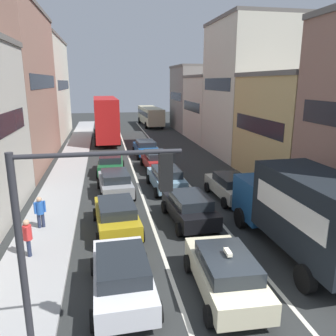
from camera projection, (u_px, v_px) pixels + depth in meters
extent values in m
plane|color=#2B2E2D|center=(244.00, 319.00, 9.99)|extent=(140.00, 140.00, 0.00)
cube|color=#A2A2A2|center=(71.00, 166.00, 27.77)|extent=(2.60, 64.00, 0.14)
cube|color=silver|center=(131.00, 164.00, 28.70)|extent=(0.16, 60.00, 0.01)
cube|color=silver|center=(170.00, 162.00, 29.32)|extent=(0.16, 60.00, 0.01)
cube|color=#936B5B|center=(0.00, 90.00, 27.17)|extent=(7.00, 14.57, 12.45)
cube|color=black|center=(44.00, 82.00, 27.65)|extent=(0.02, 11.73, 1.10)
cube|color=beige|center=(35.00, 90.00, 41.21)|extent=(7.00, 14.57, 11.71)
cube|color=black|center=(64.00, 85.00, 41.70)|extent=(0.02, 11.73, 1.10)
cube|color=#66605B|center=(30.00, 38.00, 39.70)|extent=(7.20, 14.57, 0.30)
cube|color=gray|center=(199.00, 99.00, 48.36)|extent=(7.00, 8.70, 8.76)
cube|color=black|center=(176.00, 96.00, 47.61)|extent=(0.02, 7.04, 1.10)
cube|color=#66605B|center=(200.00, 66.00, 47.22)|extent=(7.20, 8.70, 0.30)
cube|color=beige|center=(220.00, 109.00, 40.17)|extent=(7.00, 8.70, 7.29)
cube|color=black|center=(191.00, 106.00, 39.44)|extent=(0.02, 7.04, 1.10)
cube|color=#66605B|center=(221.00, 76.00, 39.22)|extent=(7.20, 8.70, 0.30)
cube|color=beige|center=(252.00, 91.00, 31.21)|extent=(7.00, 8.70, 12.00)
cube|color=black|center=(216.00, 84.00, 30.42)|extent=(0.02, 7.04, 1.10)
cube|color=#66605B|center=(256.00, 20.00, 29.67)|extent=(7.20, 8.70, 0.30)
cube|color=tan|center=(304.00, 130.00, 23.45)|extent=(7.00, 8.70, 7.20)
cube|color=black|center=(257.00, 126.00, 22.72)|extent=(0.02, 7.04, 1.10)
cube|color=#66605B|center=(309.00, 74.00, 22.51)|extent=(7.20, 8.70, 0.30)
cylinder|color=#2D2D33|center=(24.00, 276.00, 7.29)|extent=(0.16, 0.16, 5.50)
cylinder|color=#2D2D33|center=(99.00, 154.00, 6.95)|extent=(3.50, 0.10, 0.10)
cube|color=black|center=(166.00, 172.00, 7.31)|extent=(0.28, 0.28, 0.84)
sphere|color=red|center=(164.00, 158.00, 7.39)|extent=(0.18, 0.18, 0.18)
sphere|color=#F2A519|center=(164.00, 170.00, 7.46)|extent=(0.18, 0.18, 0.18)
sphere|color=green|center=(164.00, 181.00, 7.52)|extent=(0.18, 0.18, 0.18)
cube|color=navy|center=(266.00, 198.00, 16.11)|extent=(2.44, 2.44, 1.90)
cube|color=black|center=(255.00, 183.00, 17.16)|extent=(2.02, 0.06, 0.70)
cube|color=black|center=(316.00, 212.00, 12.36)|extent=(2.49, 5.48, 2.80)
cube|color=white|center=(287.00, 208.00, 12.05)|extent=(0.10, 4.48, 0.90)
cylinder|color=black|center=(240.00, 218.00, 16.19)|extent=(0.32, 0.96, 0.96)
cylinder|color=black|center=(286.00, 214.00, 16.66)|extent=(0.32, 0.96, 0.96)
cylinder|color=black|center=(305.00, 279.00, 11.18)|extent=(0.32, 0.96, 0.96)
cube|color=beige|center=(225.00, 275.00, 11.06)|extent=(1.96, 4.37, 0.70)
cube|color=#1E2328|center=(227.00, 263.00, 10.73)|extent=(1.67, 2.47, 0.52)
cube|color=#F2EACC|center=(228.00, 252.00, 10.64)|extent=(0.18, 0.45, 0.12)
cylinder|color=black|center=(188.00, 263.00, 12.41)|extent=(0.24, 0.65, 0.64)
cylinder|color=black|center=(236.00, 260.00, 12.68)|extent=(0.24, 0.65, 0.64)
cylinder|color=black|center=(209.00, 316.00, 9.62)|extent=(0.24, 0.65, 0.64)
cylinder|color=black|center=(270.00, 310.00, 9.88)|extent=(0.24, 0.65, 0.64)
cube|color=silver|center=(122.00, 277.00, 10.93)|extent=(1.90, 4.34, 0.70)
cube|color=#1E2328|center=(122.00, 265.00, 10.60)|extent=(1.64, 2.44, 0.52)
cylinder|color=black|center=(94.00, 267.00, 12.21)|extent=(0.23, 0.64, 0.64)
cylinder|color=black|center=(144.00, 261.00, 12.58)|extent=(0.23, 0.64, 0.64)
cylinder|color=black|center=(94.00, 321.00, 9.44)|extent=(0.23, 0.64, 0.64)
cylinder|color=black|center=(158.00, 312.00, 9.82)|extent=(0.23, 0.64, 0.64)
cube|color=black|center=(189.00, 209.00, 16.75)|extent=(2.04, 4.39, 0.70)
cube|color=#1E2328|center=(190.00, 200.00, 16.42)|extent=(1.72, 2.49, 0.52)
cylinder|color=black|center=(164.00, 207.00, 17.99)|extent=(0.26, 0.65, 0.64)
cylinder|color=black|center=(197.00, 204.00, 18.43)|extent=(0.26, 0.65, 0.64)
cylinder|color=black|center=(179.00, 230.00, 15.25)|extent=(0.26, 0.65, 0.64)
cylinder|color=black|center=(217.00, 226.00, 15.68)|extent=(0.26, 0.65, 0.64)
cube|color=#B29319|center=(116.00, 217.00, 15.76)|extent=(2.07, 4.41, 0.70)
cube|color=#1E2328|center=(116.00, 207.00, 15.44)|extent=(1.74, 2.51, 0.52)
cylinder|color=black|center=(95.00, 214.00, 17.00)|extent=(0.26, 0.65, 0.64)
cylinder|color=black|center=(131.00, 211.00, 17.45)|extent=(0.26, 0.65, 0.64)
cylinder|color=black|center=(99.00, 240.00, 14.26)|extent=(0.26, 0.65, 0.64)
cylinder|color=black|center=(141.00, 235.00, 14.71)|extent=(0.26, 0.65, 0.64)
cube|color=#759EB7|center=(166.00, 179.00, 21.83)|extent=(1.95, 4.36, 0.70)
cube|color=#1E2328|center=(167.00, 172.00, 21.51)|extent=(1.67, 2.46, 0.52)
cylinder|color=black|center=(148.00, 179.00, 23.10)|extent=(0.24, 0.65, 0.64)
cylinder|color=black|center=(174.00, 178.00, 23.50)|extent=(0.24, 0.65, 0.64)
cylinder|color=black|center=(156.00, 193.00, 20.34)|extent=(0.24, 0.65, 0.64)
cylinder|color=black|center=(186.00, 190.00, 20.74)|extent=(0.24, 0.65, 0.64)
cube|color=gray|center=(115.00, 184.00, 20.87)|extent=(2.09, 4.41, 0.70)
cube|color=#1E2328|center=(115.00, 176.00, 20.54)|extent=(1.75, 2.51, 0.52)
cylinder|color=black|center=(99.00, 184.00, 22.10)|extent=(0.26, 0.65, 0.64)
cylinder|color=black|center=(127.00, 182.00, 22.55)|extent=(0.26, 0.65, 0.64)
cylinder|color=black|center=(102.00, 198.00, 19.36)|extent=(0.26, 0.65, 0.64)
cylinder|color=black|center=(134.00, 196.00, 19.81)|extent=(0.26, 0.65, 0.64)
cube|color=#A51E1E|center=(156.00, 161.00, 26.85)|extent=(1.97, 4.37, 0.70)
cube|color=#1E2328|center=(156.00, 155.00, 26.52)|extent=(1.68, 2.47, 0.52)
cylinder|color=black|center=(142.00, 162.00, 28.11)|extent=(0.24, 0.65, 0.64)
cylinder|color=black|center=(163.00, 161.00, 28.52)|extent=(0.24, 0.65, 0.64)
cylinder|color=black|center=(148.00, 171.00, 25.36)|extent=(0.24, 0.65, 0.64)
cylinder|color=black|center=(171.00, 169.00, 25.76)|extent=(0.24, 0.65, 0.64)
cube|color=#19592D|center=(111.00, 165.00, 25.66)|extent=(1.98, 4.37, 0.70)
cube|color=#1E2328|center=(111.00, 158.00, 25.32)|extent=(1.68, 2.47, 0.52)
cylinder|color=black|center=(100.00, 165.00, 27.01)|extent=(0.25, 0.65, 0.64)
cylinder|color=black|center=(123.00, 164.00, 27.28)|extent=(0.25, 0.65, 0.64)
cylinder|color=black|center=(98.00, 175.00, 24.21)|extent=(0.25, 0.65, 0.64)
cylinder|color=black|center=(124.00, 174.00, 24.48)|extent=(0.25, 0.65, 0.64)
cube|color=#194C8C|center=(145.00, 149.00, 31.77)|extent=(1.99, 4.38, 0.70)
cube|color=#1E2328|center=(146.00, 143.00, 31.44)|extent=(1.69, 2.48, 0.52)
cylinder|color=black|center=(134.00, 150.00, 33.03)|extent=(0.25, 0.65, 0.64)
cylinder|color=black|center=(152.00, 149.00, 33.44)|extent=(0.25, 0.65, 0.64)
cylinder|color=black|center=(138.00, 156.00, 30.28)|extent=(0.25, 0.65, 0.64)
cylinder|color=black|center=(158.00, 155.00, 30.69)|extent=(0.25, 0.65, 0.64)
cube|color=beige|center=(230.00, 188.00, 20.11)|extent=(1.92, 4.35, 0.70)
cube|color=#1E2328|center=(232.00, 180.00, 19.78)|extent=(1.65, 2.45, 0.52)
cylinder|color=black|center=(207.00, 187.00, 21.39)|extent=(0.24, 0.65, 0.64)
cylinder|color=black|center=(234.00, 185.00, 21.77)|extent=(0.24, 0.65, 0.64)
cylinder|color=black|center=(225.00, 203.00, 18.62)|extent=(0.24, 0.65, 0.64)
cylinder|color=black|center=(255.00, 200.00, 19.01)|extent=(0.24, 0.65, 0.64)
cube|color=#B21919|center=(106.00, 127.00, 39.06)|extent=(2.76, 10.56, 2.40)
cube|color=black|center=(106.00, 124.00, 38.97)|extent=(2.77, 9.93, 0.70)
cube|color=#B21919|center=(105.00, 107.00, 38.49)|extent=(2.76, 10.56, 2.16)
cube|color=black|center=(105.00, 105.00, 38.43)|extent=(2.77, 9.93, 0.64)
cylinder|color=black|center=(96.00, 133.00, 42.68)|extent=(0.32, 1.01, 1.00)
cylinder|color=black|center=(115.00, 132.00, 43.20)|extent=(0.32, 1.01, 1.00)
cylinder|color=black|center=(96.00, 142.00, 36.13)|extent=(0.32, 1.01, 1.00)
cylinder|color=black|center=(119.00, 141.00, 36.64)|extent=(0.32, 1.01, 1.00)
cube|color=#BFB793|center=(150.00, 115.00, 53.03)|extent=(2.88, 10.58, 2.40)
cube|color=black|center=(150.00, 113.00, 52.94)|extent=(2.89, 9.96, 0.70)
cylinder|color=black|center=(139.00, 120.00, 56.63)|extent=(0.34, 1.01, 1.00)
cylinder|color=black|center=(154.00, 120.00, 57.17)|extent=(0.34, 1.01, 1.00)
cylinder|color=black|center=(146.00, 125.00, 50.09)|extent=(0.34, 1.01, 1.00)
cylinder|color=black|center=(162.00, 125.00, 50.63)|extent=(0.34, 1.01, 1.00)
cylinder|color=#262D47|center=(29.00, 250.00, 13.23)|extent=(0.16, 0.16, 0.82)
cylinder|color=#262D47|center=(29.00, 248.00, 13.39)|extent=(0.16, 0.16, 0.82)
cylinder|color=red|center=(27.00, 232.00, 13.13)|extent=(0.34, 0.34, 0.60)
sphere|color=tan|center=(26.00, 223.00, 13.02)|extent=(0.24, 0.24, 0.24)
cylinder|color=red|center=(27.00, 234.00, 12.93)|extent=(0.10, 0.10, 0.55)
cylinder|color=red|center=(27.00, 230.00, 13.32)|extent=(0.10, 0.10, 0.55)
cylinder|color=#262D47|center=(43.00, 221.00, 15.92)|extent=(0.16, 0.16, 0.82)
cylinder|color=#262D47|center=(39.00, 222.00, 15.82)|extent=(0.16, 0.16, 0.82)
cylinder|color=#2659B2|center=(40.00, 208.00, 15.69)|extent=(0.34, 0.34, 0.60)
sphere|color=tan|center=(39.00, 199.00, 15.58)|extent=(0.24, 0.24, 0.24)
cylinder|color=#2659B2|center=(45.00, 206.00, 15.80)|extent=(0.10, 0.10, 0.55)
cylinder|color=#2659B2|center=(35.00, 208.00, 15.57)|extent=(0.10, 0.10, 0.55)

